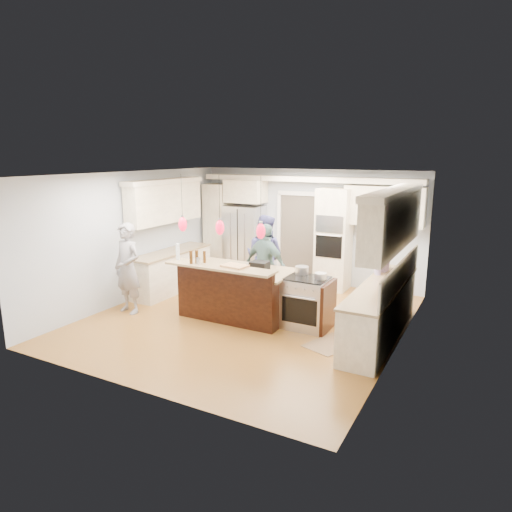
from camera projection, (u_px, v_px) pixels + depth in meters
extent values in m
plane|color=#AB722E|center=(247.00, 319.00, 8.62)|extent=(6.00, 6.00, 0.00)
cube|color=#B2BCC6|center=(308.00, 226.00, 10.90)|extent=(5.50, 0.04, 2.70)
cube|color=#B2BCC6|center=(130.00, 292.00, 5.74)|extent=(5.50, 0.04, 2.70)
cube|color=#B2BCC6|center=(133.00, 236.00, 9.58)|extent=(0.04, 6.00, 2.70)
cube|color=#B2BCC6|center=(402.00, 266.00, 7.05)|extent=(0.04, 6.00, 2.70)
cube|color=white|center=(247.00, 174.00, 8.02)|extent=(5.50, 6.00, 0.04)
cube|color=#B7B7BC|center=(245.00, 242.00, 11.40)|extent=(0.90, 0.70, 1.80)
cube|color=#FEF2CE|center=(334.00, 240.00, 10.31)|extent=(0.72, 0.64, 2.30)
cube|color=black|center=(329.00, 224.00, 9.94)|extent=(0.60, 0.02, 0.35)
cube|color=black|center=(329.00, 246.00, 10.05)|extent=(0.60, 0.02, 0.50)
cylinder|color=#B7B7BC|center=(328.00, 236.00, 9.97)|extent=(0.55, 0.02, 0.02)
cube|color=#FEF2CE|center=(219.00, 229.00, 11.77)|extent=(0.60, 0.58, 2.30)
cube|color=#FEF2CE|center=(246.00, 191.00, 11.18)|extent=(0.95, 0.58, 0.55)
cube|color=#FEF2CE|center=(384.00, 206.00, 9.78)|extent=(1.70, 0.35, 0.85)
cube|color=beige|center=(306.00, 179.00, 10.48)|extent=(5.30, 0.38, 0.12)
cube|color=#4C443A|center=(298.00, 238.00, 11.07)|extent=(0.90, 0.06, 2.10)
cube|color=white|center=(298.00, 193.00, 10.80)|extent=(1.04, 0.06, 0.10)
cube|color=#FEF2CE|center=(380.00, 312.00, 7.67)|extent=(0.60, 3.00, 0.88)
cube|color=tan|center=(382.00, 286.00, 7.57)|extent=(0.64, 3.05, 0.04)
cube|color=#FEF2CE|center=(393.00, 222.00, 7.28)|extent=(0.35, 3.00, 0.85)
cube|color=beige|center=(395.00, 192.00, 7.17)|extent=(0.37, 3.10, 0.10)
cube|color=#FEF2CE|center=(172.00, 272.00, 10.31)|extent=(0.60, 2.20, 0.88)
cube|color=tan|center=(171.00, 252.00, 10.21)|extent=(0.64, 2.25, 0.04)
cube|color=#FEF2CE|center=(165.00, 203.00, 10.03)|extent=(0.35, 2.20, 0.85)
cube|color=beige|center=(164.00, 181.00, 9.92)|extent=(0.37, 2.30, 0.10)
cube|color=black|center=(240.00, 293.00, 8.76)|extent=(2.00, 1.00, 0.88)
cube|color=tan|center=(239.00, 269.00, 8.66)|extent=(2.10, 1.10, 0.04)
cube|color=black|center=(224.00, 295.00, 8.26)|extent=(2.00, 0.12, 1.08)
cube|color=tan|center=(219.00, 267.00, 8.02)|extent=(2.10, 0.42, 0.04)
cube|color=black|center=(260.00, 266.00, 8.48)|extent=(0.33, 0.27, 0.17)
cube|color=#B7B7BC|center=(307.00, 303.00, 8.12)|extent=(0.76, 0.66, 0.90)
cube|color=black|center=(299.00, 311.00, 7.85)|extent=(0.65, 0.01, 0.45)
cube|color=black|center=(307.00, 278.00, 8.02)|extent=(0.72, 0.59, 0.02)
cube|color=black|center=(328.00, 307.00, 7.94)|extent=(0.06, 0.71, 0.88)
cylinder|color=black|center=(182.00, 195.00, 8.15)|extent=(0.01, 0.01, 0.75)
ellipsoid|color=#F80E31|center=(183.00, 224.00, 8.26)|extent=(0.15, 0.15, 0.26)
cylinder|color=black|center=(219.00, 197.00, 7.78)|extent=(0.01, 0.01, 0.75)
ellipsoid|color=#F80E31|center=(220.00, 228.00, 7.90)|extent=(0.15, 0.15, 0.26)
cylinder|color=black|center=(261.00, 199.00, 7.41)|extent=(0.01, 0.01, 0.75)
ellipsoid|color=#F80E31|center=(261.00, 231.00, 7.53)|extent=(0.15, 0.15, 0.26)
imported|color=gray|center=(128.00, 268.00, 8.80)|extent=(0.70, 0.51, 1.77)
imported|color=navy|center=(264.00, 256.00, 9.80)|extent=(0.87, 0.68, 1.79)
imported|color=slate|center=(266.00, 266.00, 9.18)|extent=(1.06, 0.63, 1.69)
imported|color=#957BA6|center=(386.00, 272.00, 8.50)|extent=(0.69, 1.17, 1.78)
cube|color=#856648|center=(330.00, 344.00, 7.47)|extent=(0.82, 0.98, 0.01)
cylinder|color=silver|center=(178.00, 252.00, 8.46)|extent=(0.07, 0.07, 0.30)
cylinder|color=#42260B|center=(197.00, 257.00, 8.20)|extent=(0.07, 0.07, 0.24)
cylinder|color=#42260B|center=(191.00, 257.00, 8.16)|extent=(0.07, 0.07, 0.24)
cylinder|color=#42260B|center=(204.00, 257.00, 8.24)|extent=(0.07, 0.07, 0.22)
cylinder|color=#B7B7BC|center=(198.00, 261.00, 8.14)|extent=(0.09, 0.09, 0.12)
cube|color=tan|center=(235.00, 266.00, 7.96)|extent=(0.46, 0.36, 0.03)
cylinder|color=#B7B7BC|center=(302.00, 270.00, 8.25)|extent=(0.24, 0.24, 0.14)
cylinder|color=#B7B7BC|center=(321.00, 276.00, 7.92)|extent=(0.21, 0.21, 0.11)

